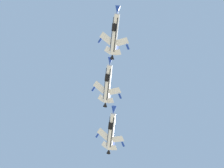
% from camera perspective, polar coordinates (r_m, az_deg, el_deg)
% --- Properties ---
extents(fighter_jet_lead, '(10.46, 14.63, 5.40)m').
position_cam_1_polar(fighter_jet_lead, '(137.58, 0.35, 6.18)').
color(fighter_jet_lead, white).
extents(fighter_jet_left_wing, '(10.51, 14.63, 5.34)m').
position_cam_1_polar(fighter_jet_left_wing, '(144.15, -0.52, 0.14)').
color(fighter_jet_left_wing, white).
extents(fighter_jet_right_wing, '(10.42, 14.63, 5.45)m').
position_cam_1_polar(fighter_jet_right_wing, '(147.19, -0.10, -5.68)').
color(fighter_jet_right_wing, white).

